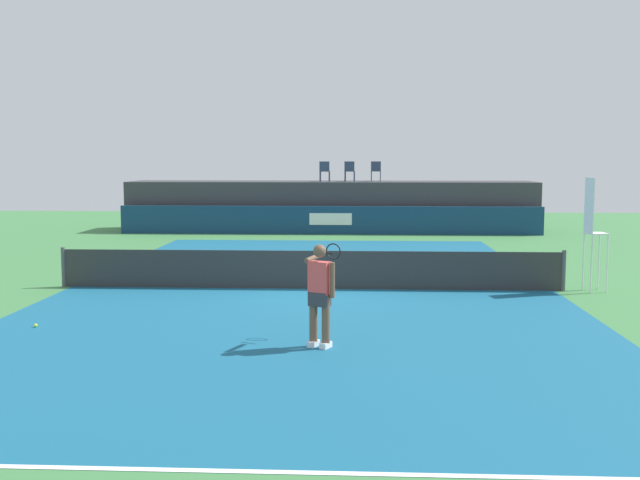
{
  "coord_description": "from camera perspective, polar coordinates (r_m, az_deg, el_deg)",
  "views": [
    {
      "loc": [
        1.18,
        -18.32,
        3.21
      ],
      "look_at": [
        0.16,
        2.0,
        1.0
      ],
      "focal_mm": 42.14,
      "sensor_mm": 36.0,
      "label": 1
    }
  ],
  "objects": [
    {
      "name": "court_inner",
      "position": [
        18.64,
        -0.81,
        -3.71
      ],
      "size": [
        12.0,
        22.0,
        0.0
      ],
      "primitive_type": "cube",
      "color": "#16597A",
      "rests_on": "ground"
    },
    {
      "name": "tennis_ball",
      "position": [
        15.42,
        -20.79,
        -6.08
      ],
      "size": [
        0.07,
        0.07,
        0.07
      ],
      "primitive_type": "sphere",
      "color": "#D8EA33",
      "rests_on": "court_inner"
    },
    {
      "name": "net_post_near",
      "position": [
        19.94,
        -18.9,
        -1.95
      ],
      "size": [
        0.1,
        0.1,
        1.0
      ],
      "primitive_type": "cylinder",
      "color": "#4C4C51",
      "rests_on": "ground"
    },
    {
      "name": "sponsor_wall",
      "position": [
        31.95,
        0.74,
        1.51
      ],
      "size": [
        18.0,
        0.22,
        1.2
      ],
      "color": "navy",
      "rests_on": "ground"
    },
    {
      "name": "ground_plane",
      "position": [
        21.59,
        -0.3,
        -2.35
      ],
      "size": [
        48.0,
        48.0,
        0.0
      ],
      "primitive_type": "plane",
      "color": "#3D7A42"
    },
    {
      "name": "spectator_platform",
      "position": [
        33.71,
        0.85,
        2.61
      ],
      "size": [
        18.0,
        2.8,
        2.2
      ],
      "primitive_type": "cube",
      "color": "#38383D",
      "rests_on": "ground"
    },
    {
      "name": "umpire_chair",
      "position": [
        19.23,
        19.97,
        0.98
      ],
      "size": [
        0.51,
        0.51,
        2.76
      ],
      "color": "white",
      "rests_on": "ground"
    },
    {
      "name": "line_near_baseline",
      "position": [
        8.12,
        -5.97,
        -17.07
      ],
      "size": [
        12.0,
        0.1,
        0.0
      ],
      "primitive_type": "cube",
      "color": "white",
      "rests_on": "court_inner"
    },
    {
      "name": "spectator_chair_center",
      "position": [
        33.84,
        4.27,
        5.31
      ],
      "size": [
        0.46,
        0.46,
        0.89
      ],
      "color": "#2D3D56",
      "rests_on": "spectator_platform"
    },
    {
      "name": "spectator_chair_left",
      "position": [
        33.39,
        2.26,
        5.31
      ],
      "size": [
        0.47,
        0.47,
        0.89
      ],
      "color": "#2D3D56",
      "rests_on": "spectator_platform"
    },
    {
      "name": "net_post_far",
      "position": [
        19.19,
        18.01,
        -2.23
      ],
      "size": [
        0.1,
        0.1,
        1.0
      ],
      "primitive_type": "cylinder",
      "color": "#4C4C51",
      "rests_on": "ground"
    },
    {
      "name": "tennis_net",
      "position": [
        18.56,
        -0.81,
        -2.27
      ],
      "size": [
        12.4,
        0.02,
        0.95
      ],
      "primitive_type": "cube",
      "color": "#2D2D2D",
      "rests_on": "ground"
    },
    {
      "name": "tennis_player",
      "position": [
        12.78,
        0.01,
        -3.94
      ],
      "size": [
        0.61,
        1.26,
        1.77
      ],
      "color": "white",
      "rests_on": "court_inner"
    },
    {
      "name": "spectator_chair_far_left",
      "position": [
        33.3,
        0.36,
        5.31
      ],
      "size": [
        0.46,
        0.46,
        0.89
      ],
      "color": "#2D3D56",
      "rests_on": "spectator_platform"
    }
  ]
}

